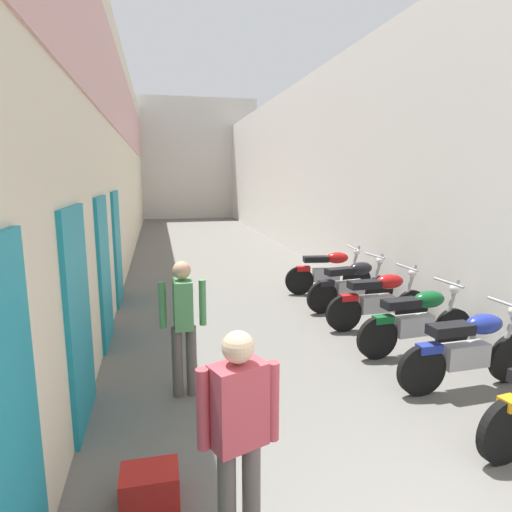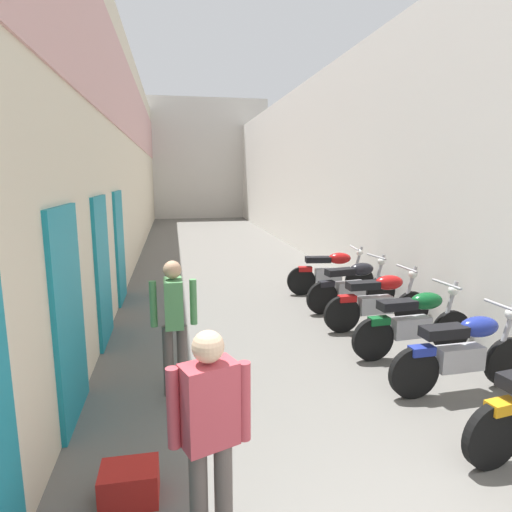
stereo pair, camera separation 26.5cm
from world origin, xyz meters
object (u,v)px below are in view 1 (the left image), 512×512
object	(u,v)px
motorcycle_third	(470,348)
motorcycle_seventh	(329,271)
pedestrian_by_doorway	(239,431)
plastic_crate	(150,487)
pedestrian_mid_alley	(183,319)
motorcycle_sixth	(352,284)
motorcycle_fourth	(417,320)
motorcycle_fifth	(379,299)

from	to	relation	value
motorcycle_third	motorcycle_seventh	distance (m)	4.32
pedestrian_by_doorway	plastic_crate	world-z (taller)	pedestrian_by_doorway
pedestrian_mid_alley	motorcycle_seventh	bearing A→B (deg)	48.89
motorcycle_sixth	motorcycle_third	bearing A→B (deg)	-90.00
motorcycle_fourth	motorcycle_seventh	world-z (taller)	same
motorcycle_seventh	plastic_crate	size ratio (longest dim) A/B	4.19
motorcycle_seventh	motorcycle_fourth	bearing A→B (deg)	-90.00
motorcycle_sixth	pedestrian_by_doorway	size ratio (longest dim) A/B	1.17
motorcycle_sixth	pedestrian_by_doorway	world-z (taller)	pedestrian_by_doorway
motorcycle_sixth	pedestrian_by_doorway	distance (m)	5.76
motorcycle_fourth	pedestrian_mid_alley	world-z (taller)	pedestrian_mid_alley
pedestrian_mid_alley	plastic_crate	distance (m)	1.85
plastic_crate	pedestrian_mid_alley	bearing A→B (deg)	77.27
motorcycle_fifth	motorcycle_third	bearing A→B (deg)	-90.00
pedestrian_mid_alley	motorcycle_third	bearing A→B (deg)	-9.92
motorcycle_third	motorcycle_sixth	distance (m)	3.17
motorcycle_sixth	motorcycle_seventh	size ratio (longest dim) A/B	1.00
pedestrian_by_doorway	motorcycle_fifth	bearing A→B (deg)	51.41
motorcycle_sixth	pedestrian_mid_alley	size ratio (longest dim) A/B	1.17
motorcycle_third	motorcycle_seventh	size ratio (longest dim) A/B	1.00
motorcycle_fifth	pedestrian_by_doorway	bearing A→B (deg)	-128.59
motorcycle_fourth	pedestrian_by_doorway	bearing A→B (deg)	-138.01
pedestrian_by_doorway	pedestrian_mid_alley	size ratio (longest dim) A/B	1.00
motorcycle_fourth	motorcycle_seventh	size ratio (longest dim) A/B	1.00
motorcycle_sixth	plastic_crate	distance (m)	5.60
motorcycle_sixth	pedestrian_mid_alley	bearing A→B (deg)	-141.52
motorcycle_seventh	motorcycle_sixth	bearing A→B (deg)	-90.00
motorcycle_fourth	motorcycle_seventh	xyz separation A→B (m)	(-0.00, 3.26, 0.00)
motorcycle_fourth	motorcycle_sixth	bearing A→B (deg)	90.00
motorcycle_fourth	pedestrian_mid_alley	size ratio (longest dim) A/B	1.18
pedestrian_mid_alley	plastic_crate	size ratio (longest dim) A/B	3.57
motorcycle_third	motorcycle_sixth	xyz separation A→B (m)	(-0.00, 3.17, 0.00)
motorcycle_third	pedestrian_mid_alley	xyz separation A→B (m)	(-3.27, 0.57, 0.42)
motorcycle_sixth	motorcycle_seventh	distance (m)	1.15
plastic_crate	motorcycle_third	bearing A→B (deg)	16.38
motorcycle_seventh	pedestrian_mid_alley	world-z (taller)	pedestrian_mid_alley
motorcycle_third	pedestrian_by_doorway	distance (m)	3.52
motorcycle_sixth	motorcycle_seventh	world-z (taller)	same
motorcycle_third	plastic_crate	distance (m)	3.81
pedestrian_mid_alley	plastic_crate	world-z (taller)	pedestrian_mid_alley
motorcycle_third	pedestrian_by_doorway	size ratio (longest dim) A/B	1.18
motorcycle_sixth	motorcycle_fourth	bearing A→B (deg)	-90.00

